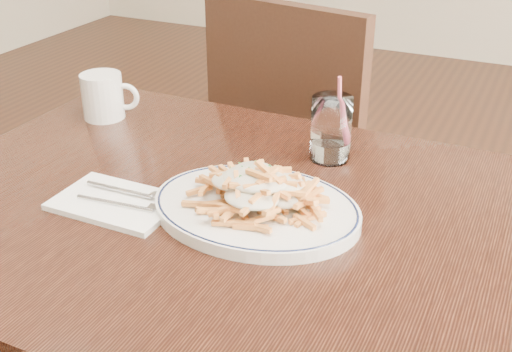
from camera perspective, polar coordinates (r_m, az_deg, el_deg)
The scene contains 8 objects.
table at distance 1.07m, azimuth 0.17°, elevation -6.92°, with size 1.20×0.80×0.75m.
chair_far at distance 1.73m, azimuth 4.28°, elevation 2.24°, with size 0.52×0.52×0.95m.
fries_plate at distance 1.02m, azimuth 0.00°, elevation -2.91°, with size 0.38×0.34×0.02m.
loaded_fries at distance 1.00m, azimuth 0.00°, elevation -0.81°, with size 0.22×0.18×0.06m.
napkin at distance 1.07m, azimuth -12.34°, elevation -2.32°, with size 0.20×0.13×0.01m, color white.
cutlery at distance 1.07m, azimuth -12.23°, elevation -1.83°, with size 0.18×0.07×0.01m.
water_glass at distance 1.19m, azimuth 6.68°, elevation 3.89°, with size 0.07×0.07×0.16m.
coffee_mug at distance 1.41m, azimuth -13.38°, elevation 6.92°, with size 0.12×0.09×0.10m.
Camera 1 is at (0.37, -0.80, 1.28)m, focal length 45.00 mm.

